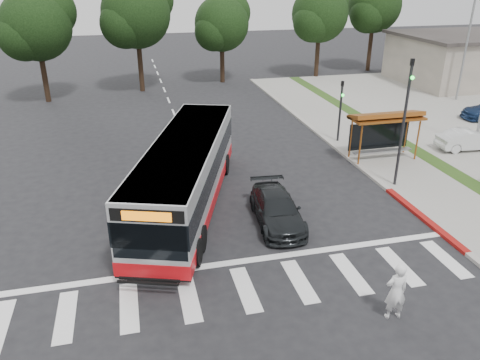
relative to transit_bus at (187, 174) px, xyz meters
name	(u,v)px	position (x,y,z in m)	size (l,w,h in m)	color
ground	(218,221)	(1.09, -1.83, -1.62)	(140.00, 140.00, 0.00)	black
sidewalk_east	(361,142)	(12.09, 6.17, -1.56)	(4.00, 40.00, 0.12)	gray
curb_east	(332,144)	(10.09, 6.17, -1.55)	(0.30, 40.00, 0.15)	#9E9991
curb_east_red	(424,218)	(10.09, -3.83, -1.55)	(0.32, 6.00, 0.15)	maroon
commercial_building	(474,60)	(31.09, 20.17, 0.58)	(14.00, 10.00, 4.40)	#AB9F8F
building_roof_cap	(479,35)	(31.09, 20.17, 2.93)	(14.60, 10.60, 0.30)	#383330
crosswalk_ladder	(246,289)	(1.09, -6.83, -1.62)	(18.00, 2.60, 0.01)	silver
bus_shelter	(385,121)	(11.89, 3.27, 0.73)	(4.20, 1.60, 2.86)	#8F4A17
traffic_signal_ne_tall	(405,114)	(10.69, -0.34, 2.25)	(0.18, 0.37, 6.50)	black
traffic_signal_ne_short	(341,105)	(10.69, 6.66, 0.85)	(0.18, 0.37, 4.00)	black
lot_light_mid	(470,29)	(25.09, 14.17, 4.28)	(1.90, 0.35, 9.01)	gray
tree_ne_a	(320,13)	(17.16, 26.23, 4.77)	(6.16, 5.74, 9.30)	black
tree_ne_b	(375,5)	(24.16, 28.23, 5.30)	(6.16, 5.74, 10.02)	black
tree_north_a	(137,12)	(-0.83, 24.24, 5.30)	(6.60, 6.15, 10.17)	black
tree_north_b	(222,23)	(7.16, 26.23, 4.04)	(5.72, 5.33, 8.43)	black
tree_north_c	(37,24)	(-8.84, 22.23, 4.67)	(6.16, 5.74, 9.30)	black
transit_bus	(187,174)	(0.00, 0.00, 0.00)	(2.72, 12.58, 3.25)	#BABDBF
pedestrian	(396,291)	(5.32, -9.33, -0.62)	(0.73, 0.48, 2.01)	white
dark_sedan	(277,209)	(3.59, -2.55, -0.96)	(1.87, 4.60, 1.33)	black
parked_car_1	(468,140)	(17.79, 3.32, -0.89)	(1.34, 3.84, 1.26)	silver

